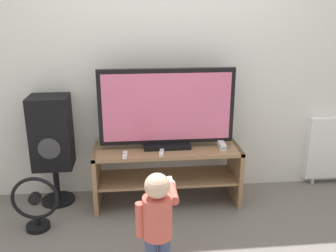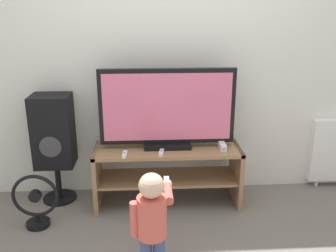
# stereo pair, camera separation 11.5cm
# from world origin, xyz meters

# --- Properties ---
(ground_plane) EXTENTS (16.00, 16.00, 0.00)m
(ground_plane) POSITION_xyz_m (0.00, 0.00, 0.00)
(ground_plane) COLOR slate
(wall_back) EXTENTS (10.00, 0.06, 2.60)m
(wall_back) POSITION_xyz_m (0.00, 0.51, 1.30)
(wall_back) COLOR silver
(wall_back) RESTS_ON ground_plane
(tv_stand) EXTENTS (1.26, 0.43, 0.52)m
(tv_stand) POSITION_xyz_m (0.00, 0.22, 0.35)
(tv_stand) COLOR #93704C
(tv_stand) RESTS_ON ground_plane
(television) EXTENTS (1.14, 0.20, 0.68)m
(television) POSITION_xyz_m (0.00, 0.23, 0.86)
(television) COLOR black
(television) RESTS_ON tv_stand
(game_console) EXTENTS (0.05, 0.20, 0.05)m
(game_console) POSITION_xyz_m (0.47, 0.19, 0.55)
(game_console) COLOR white
(game_console) RESTS_ON tv_stand
(remote_primary) EXTENTS (0.04, 0.13, 0.03)m
(remote_primary) POSITION_xyz_m (-0.36, 0.06, 0.53)
(remote_primary) COLOR white
(remote_primary) RESTS_ON tv_stand
(remote_secondary) EXTENTS (0.05, 0.13, 0.03)m
(remote_secondary) POSITION_xyz_m (-0.06, 0.08, 0.53)
(remote_secondary) COLOR white
(remote_secondary) RESTS_ON tv_stand
(child) EXTENTS (0.28, 0.43, 0.73)m
(child) POSITION_xyz_m (-0.15, -0.74, 0.43)
(child) COLOR #3F4C72
(child) RESTS_ON ground_plane
(speaker_tower) EXTENTS (0.33, 0.30, 0.97)m
(speaker_tower) POSITION_xyz_m (-0.98, 0.32, 0.63)
(speaker_tower) COLOR black
(speaker_tower) RESTS_ON ground_plane
(floor_fan) EXTENTS (0.36, 0.19, 0.45)m
(floor_fan) POSITION_xyz_m (-1.06, -0.11, 0.20)
(floor_fan) COLOR black
(floor_fan) RESTS_ON ground_plane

